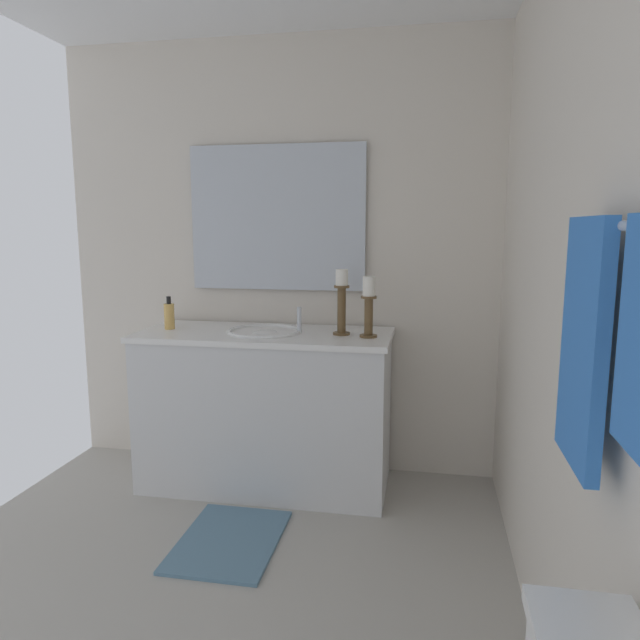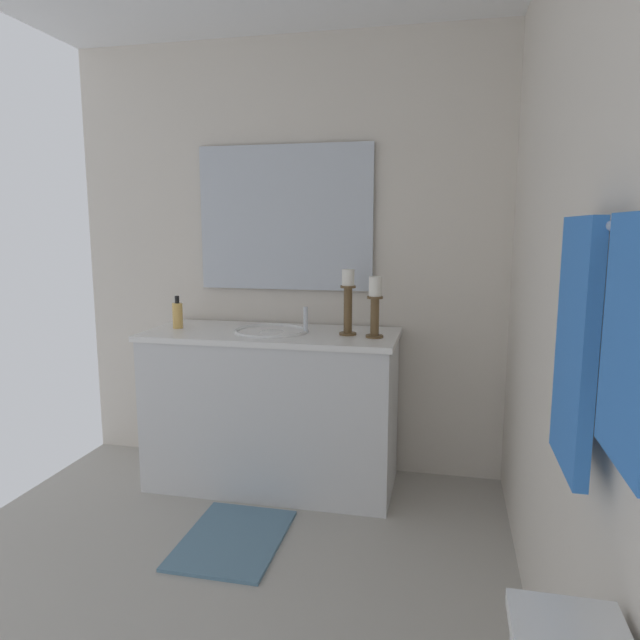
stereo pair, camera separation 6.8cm
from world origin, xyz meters
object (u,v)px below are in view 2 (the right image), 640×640
at_px(vanity_cabinet, 272,408).
at_px(towel_bar, 620,226).
at_px(candle_holder_tall, 375,305).
at_px(mirror, 285,218).
at_px(towel_center, 634,342).
at_px(soap_bottle, 178,315).
at_px(bath_mat, 233,539).
at_px(sink_basin, 272,339).
at_px(towel_near_vanity, 575,345).
at_px(candle_holder_short, 348,300).

relative_size(vanity_cabinet, towel_bar, 1.76).
bearing_deg(candle_holder_tall, mirror, -119.90).
xyz_separation_m(towel_bar, towel_center, (0.19, -0.02, -0.17)).
distance_m(soap_bottle, bath_mat, 1.24).
xyz_separation_m(sink_basin, candle_holder_tall, (0.04, 0.56, 0.20)).
bearing_deg(bath_mat, mirror, 180.00).
bearing_deg(bath_mat, towel_near_vanity, 50.36).
bearing_deg(sink_basin, towel_near_vanity, 36.40).
bearing_deg(sink_basin, candle_holder_tall, 85.69).
relative_size(mirror, towel_near_vanity, 1.85).
bearing_deg(towel_near_vanity, sink_basin, -143.60).
distance_m(mirror, soap_bottle, 0.81).
relative_size(soap_bottle, bath_mat, 0.30).
bearing_deg(towel_bar, candle_holder_tall, -159.87).
distance_m(mirror, candle_holder_tall, 0.78).
xyz_separation_m(mirror, towel_bar, (2.08, 1.21, -0.05)).
height_order(mirror, bath_mat, mirror).
xyz_separation_m(vanity_cabinet, sink_basin, (-0.00, 0.00, 0.39)).
bearing_deg(bath_mat, towel_center, 40.92).
height_order(sink_basin, mirror, mirror).
distance_m(vanity_cabinet, soap_bottle, 0.74).
relative_size(candle_holder_tall, candle_holder_short, 0.91).
xyz_separation_m(towel_bar, bath_mat, (-1.18, -1.21, -1.41)).
bearing_deg(candle_holder_short, soap_bottle, -89.69).
distance_m(mirror, towel_center, 2.57).
height_order(towel_bar, towel_near_vanity, towel_near_vanity).
bearing_deg(towel_center, candle_holder_tall, -162.20).
distance_m(sink_basin, mirror, 0.70).
xyz_separation_m(mirror, candle_holder_short, (0.28, 0.42, -0.42)).
distance_m(vanity_cabinet, mirror, 1.07).
xyz_separation_m(candle_holder_tall, towel_near_vanity, (1.57, 0.63, 0.14)).
xyz_separation_m(mirror, candle_holder_tall, (0.32, 0.56, -0.44)).
bearing_deg(soap_bottle, towel_bar, 44.16).
distance_m(sink_basin, soap_bottle, 0.55).
distance_m(vanity_cabinet, towel_bar, 2.38).
distance_m(towel_bar, towel_near_vanity, 0.32).
distance_m(sink_basin, towel_center, 2.36).
bearing_deg(towel_bar, towel_near_vanity, -174.67).
xyz_separation_m(candle_holder_tall, candle_holder_short, (-0.04, -0.15, 0.02)).
bearing_deg(vanity_cabinet, towel_center, 30.76).
relative_size(mirror, soap_bottle, 5.60).
xyz_separation_m(vanity_cabinet, mirror, (-0.28, 0.00, 1.03)).
height_order(vanity_cabinet, bath_mat, vanity_cabinet).
bearing_deg(candle_holder_tall, towel_near_vanity, 21.81).
xyz_separation_m(candle_holder_tall, towel_bar, (1.76, 0.64, 0.39)).
height_order(vanity_cabinet, candle_holder_tall, candle_holder_tall).
bearing_deg(towel_center, sink_basin, -149.26).
bearing_deg(towel_center, soap_bottle, -139.05).
distance_m(towel_near_vanity, towel_center, 0.39).
bearing_deg(mirror, candle_holder_tall, 60.10).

